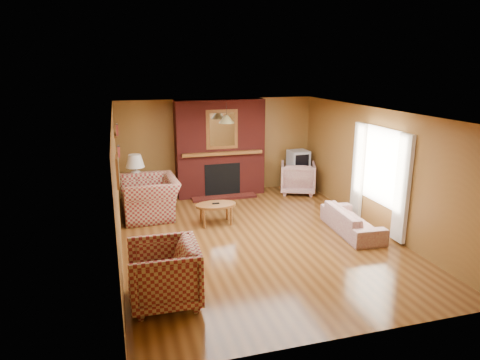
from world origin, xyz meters
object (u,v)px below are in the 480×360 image
object	(u,v)px
floral_armchair	(298,178)
plaid_armchair	(164,274)
floral_sofa	(352,221)
crt_tv	(298,159)
coffee_table	(216,207)
tv_stand	(298,179)
plaid_loveseat	(150,197)
table_lamp	(135,168)
side_table	(137,196)
fireplace	(220,149)

from	to	relation	value
floral_armchair	plaid_armchair	bearing A→B (deg)	70.49
plaid_armchair	floral_sofa	bearing A→B (deg)	113.66
floral_armchair	crt_tv	bearing A→B (deg)	-92.03
floral_sofa	coffee_table	size ratio (longest dim) A/B	1.96
floral_sofa	crt_tv	xyz separation A→B (m)	(0.15, 3.03, 0.60)
tv_stand	floral_sofa	bearing A→B (deg)	-89.62
floral_armchair	plaid_loveseat	bearing A→B (deg)	33.37
crt_tv	table_lamp	bearing A→B (deg)	-175.26
plaid_loveseat	coffee_table	world-z (taller)	plaid_loveseat
coffee_table	table_lamp	distance (m)	2.21
coffee_table	table_lamp	bearing A→B (deg)	135.18
side_table	table_lamp	distance (m)	0.67
plaid_armchair	tv_stand	world-z (taller)	plaid_armchair
plaid_loveseat	coffee_table	size ratio (longest dim) A/B	1.57
plaid_armchair	side_table	distance (m)	4.30
plaid_loveseat	table_lamp	xyz separation A→B (m)	(-0.25, 0.65, 0.53)
tv_stand	side_table	bearing A→B (deg)	-171.97
floral_armchair	tv_stand	world-z (taller)	floral_armchair
side_table	plaid_armchair	bearing A→B (deg)	-88.00
table_lamp	floral_armchair	bearing A→B (deg)	1.67
crt_tv	plaid_armchair	bearing A→B (deg)	-130.79
floral_sofa	tv_stand	world-z (taller)	tv_stand
tv_stand	plaid_armchair	bearing A→B (deg)	-127.55
floral_armchair	fireplace	bearing A→B (deg)	9.92
tv_stand	crt_tv	bearing A→B (deg)	-86.79
plaid_armchair	tv_stand	bearing A→B (deg)	140.32
side_table	tv_stand	bearing A→B (deg)	4.82
crt_tv	plaid_loveseat	bearing A→B (deg)	-165.73
coffee_table	tv_stand	size ratio (longest dim) A/B	1.38
floral_sofa	fireplace	bearing A→B (deg)	34.20
coffee_table	crt_tv	world-z (taller)	crt_tv
floral_armchair	crt_tv	distance (m)	0.51
floral_sofa	floral_armchair	bearing A→B (deg)	2.69
plaid_loveseat	table_lamp	world-z (taller)	table_lamp
plaid_armchair	floral_armchair	bearing A→B (deg)	139.59
side_table	floral_armchair	bearing A→B (deg)	1.67
tv_stand	crt_tv	xyz separation A→B (m)	(0.00, -0.01, 0.53)
coffee_table	tv_stand	world-z (taller)	tv_stand
plaid_loveseat	floral_sofa	xyz separation A→B (m)	(3.75, -2.04, -0.19)
coffee_table	side_table	xyz separation A→B (m)	(-1.52, 1.51, -0.09)
coffee_table	crt_tv	xyz separation A→B (m)	(2.63, 1.85, 0.46)
plaid_armchair	floral_armchair	distance (m)	5.89
tv_stand	crt_tv	distance (m)	0.53
floral_armchair	tv_stand	size ratio (longest dim) A/B	1.42
fireplace	floral_armchair	size ratio (longest dim) A/B	2.74
floral_armchair	coffee_table	size ratio (longest dim) A/B	1.03
plaid_armchair	floral_sofa	size ratio (longest dim) A/B	0.58
plaid_armchair	tv_stand	size ratio (longest dim) A/B	1.57
side_table	tv_stand	world-z (taller)	tv_stand
plaid_armchair	coffee_table	xyz separation A→B (m)	(1.37, 2.79, -0.06)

